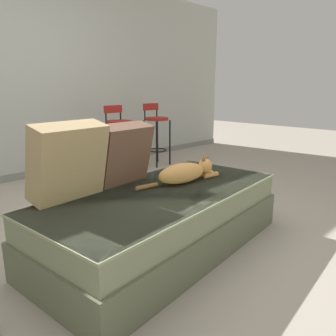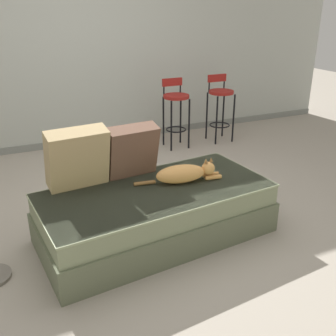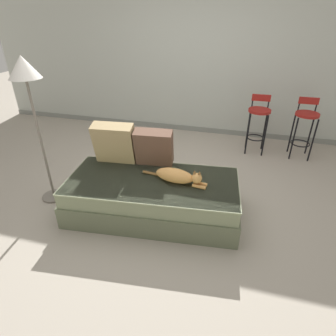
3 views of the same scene
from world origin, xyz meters
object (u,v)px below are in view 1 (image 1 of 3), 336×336
(couch, at_px, (163,219))
(bar_stool_near_window, at_px, (119,131))
(throw_pillow_corner, at_px, (68,161))
(cat, at_px, (185,172))
(bar_stool_by_doorway, at_px, (156,127))
(throw_pillow_middle, at_px, (123,154))

(couch, bearing_deg, bar_stool_near_window, 60.88)
(throw_pillow_corner, distance_m, bar_stool_near_window, 2.37)
(cat, bearing_deg, couch, -172.11)
(cat, height_order, bar_stool_by_doorway, bar_stool_by_doorway)
(bar_stool_near_window, height_order, bar_stool_by_doorway, bar_stool_by_doorway)
(couch, xyz_separation_m, throw_pillow_middle, (-0.08, 0.34, 0.44))
(throw_pillow_middle, xyz_separation_m, cat, (0.35, -0.30, -0.15))
(cat, bearing_deg, bar_stool_near_window, 66.77)
(throw_pillow_corner, xyz_separation_m, bar_stool_by_doorway, (2.33, 1.69, -0.12))
(throw_pillow_middle, height_order, cat, throw_pillow_middle)
(bar_stool_near_window, bearing_deg, throw_pillow_middle, -125.76)
(couch, height_order, throw_pillow_corner, throw_pillow_corner)
(throw_pillow_middle, distance_m, bar_stool_by_doorway, 2.49)
(throw_pillow_middle, bearing_deg, throw_pillow_corner, -174.21)
(cat, bearing_deg, throw_pillow_corner, 162.84)
(cat, relative_size, bar_stool_by_doorway, 0.81)
(bar_stool_by_doorway, bearing_deg, throw_pillow_corner, -144.01)
(throw_pillow_corner, relative_size, bar_stool_near_window, 0.55)
(couch, bearing_deg, throw_pillow_middle, 103.55)
(couch, relative_size, throw_pillow_middle, 4.28)
(couch, xyz_separation_m, throw_pillow_corner, (-0.55, 0.29, 0.46))
(bar_stool_near_window, bearing_deg, bar_stool_by_doorway, -0.02)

